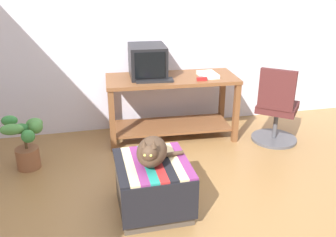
# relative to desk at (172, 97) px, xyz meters

# --- Properties ---
(ground_plane) EXTENTS (14.00, 14.00, 0.00)m
(ground_plane) POSITION_rel_desk_xyz_m (-0.21, -1.60, -0.50)
(ground_plane) COLOR olive
(back_wall) EXTENTS (8.00, 0.10, 2.60)m
(back_wall) POSITION_rel_desk_xyz_m (-0.21, 0.45, 0.80)
(back_wall) COLOR silver
(back_wall) RESTS_ON ground_plane
(desk) EXTENTS (1.50, 0.69, 0.73)m
(desk) POSITION_rel_desk_xyz_m (0.00, 0.00, 0.00)
(desk) COLOR brown
(desk) RESTS_ON ground_plane
(tv_monitor) EXTENTS (0.42, 0.50, 0.35)m
(tv_monitor) POSITION_rel_desk_xyz_m (-0.26, 0.09, 0.41)
(tv_monitor) COLOR black
(tv_monitor) RESTS_ON desk
(keyboard) EXTENTS (0.41, 0.19, 0.02)m
(keyboard) POSITION_rel_desk_xyz_m (-0.22, -0.12, 0.25)
(keyboard) COLOR black
(keyboard) RESTS_ON desk
(book) EXTENTS (0.19, 0.27, 0.04)m
(book) POSITION_rel_desk_xyz_m (0.40, -0.07, 0.25)
(book) COLOR white
(book) RESTS_ON desk
(ottoman_with_blanket) EXTENTS (0.58, 0.64, 0.44)m
(ottoman_with_blanket) POSITION_rel_desk_xyz_m (-0.49, -1.35, -0.28)
(ottoman_with_blanket) COLOR #4C4238
(ottoman_with_blanket) RESTS_ON ground_plane
(cat) EXTENTS (0.45, 0.43, 0.27)m
(cat) POSITION_rel_desk_xyz_m (-0.49, -1.37, 0.05)
(cat) COLOR #473323
(cat) RESTS_ON ottoman_with_blanket
(potted_plant) EXTENTS (0.37, 0.37, 0.56)m
(potted_plant) POSITION_rel_desk_xyz_m (-1.57, -0.39, -0.22)
(potted_plant) COLOR brown
(potted_plant) RESTS_ON ground_plane
(office_chair) EXTENTS (0.59, 0.59, 0.89)m
(office_chair) POSITION_rel_desk_xyz_m (1.11, -0.42, -0.11)
(office_chair) COLOR #4C4C51
(office_chair) RESTS_ON ground_plane
(stapler) EXTENTS (0.11, 0.05, 0.04)m
(stapler) POSITION_rel_desk_xyz_m (0.28, -0.21, 0.25)
(stapler) COLOR #A31E1E
(stapler) RESTS_ON desk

